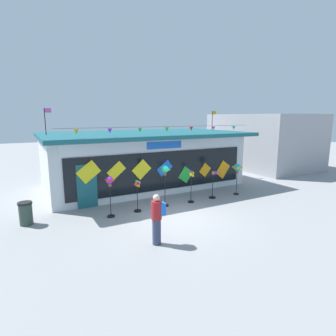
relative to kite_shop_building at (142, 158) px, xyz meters
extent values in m
plane|color=gray|center=(-0.98, -5.85, -1.62)|extent=(80.00, 80.00, 0.00)
cube|color=silver|center=(0.00, 0.06, -0.12)|extent=(10.95, 5.65, 3.00)
cube|color=#195660|center=(0.00, -0.42, 1.48)|extent=(11.35, 6.61, 0.20)
cube|color=silver|center=(0.00, -2.80, 1.06)|extent=(10.07, 0.08, 0.54)
cube|color=blue|center=(0.00, -2.83, 1.06)|extent=(1.97, 0.04, 0.38)
cube|color=black|center=(0.00, -2.79, -0.28)|extent=(9.85, 0.06, 1.98)
cube|color=#195660|center=(-3.94, -2.80, -0.62)|extent=(0.90, 0.07, 2.00)
cube|color=yellow|center=(-3.84, -2.85, 0.04)|extent=(1.13, 0.03, 1.08)
cube|color=yellow|center=(-2.56, -2.85, -0.02)|extent=(0.95, 0.03, 0.91)
cube|color=yellow|center=(-1.28, -2.85, -0.08)|extent=(1.04, 0.03, 1.03)
cube|color=blue|center=(0.00, -2.85, -0.13)|extent=(0.92, 0.03, 0.85)
cube|color=green|center=(1.28, -2.85, -0.61)|extent=(0.93, 0.03, 0.95)
cube|color=orange|center=(2.57, -2.85, -0.46)|extent=(0.81, 0.03, 0.82)
cube|color=orange|center=(3.85, -2.85, -0.56)|extent=(1.05, 0.03, 1.10)
cylinder|color=black|center=(0.00, -3.10, 2.00)|extent=(10.51, 0.01, 0.01)
cone|color=orange|center=(-4.31, -3.10, 1.86)|extent=(0.20, 0.20, 0.22)
cone|color=purple|center=(-2.87, -3.10, 1.86)|extent=(0.20, 0.20, 0.22)
cone|color=green|center=(-1.44, -3.10, 1.86)|extent=(0.20, 0.20, 0.22)
cone|color=green|center=(0.00, -3.10, 1.86)|extent=(0.20, 0.20, 0.22)
cone|color=red|center=(1.44, -3.10, 1.86)|extent=(0.20, 0.20, 0.22)
cone|color=#EA4CA3|center=(2.88, -3.10, 1.86)|extent=(0.20, 0.20, 0.22)
cone|color=#19B7BC|center=(4.32, -3.10, 1.86)|extent=(0.20, 0.20, 0.22)
cylinder|color=black|center=(-5.22, 0.06, 2.24)|extent=(0.04, 0.04, 1.32)
cube|color=#EA4CA3|center=(-5.06, 0.06, 2.78)|extent=(0.32, 0.02, 0.22)
cylinder|color=black|center=(5.23, 0.06, 2.22)|extent=(0.04, 0.04, 1.28)
cube|color=orange|center=(5.39, 0.06, 2.74)|extent=(0.32, 0.02, 0.22)
cylinder|color=black|center=(-3.38, -4.47, -1.59)|extent=(0.30, 0.30, 0.06)
cylinder|color=black|center=(-3.38, -4.47, -0.91)|extent=(0.03, 0.03, 1.42)
sphere|color=purple|center=(-3.38, -4.47, -0.05)|extent=(0.30, 0.30, 0.30)
cube|color=red|center=(-3.38, -4.47, -0.05)|extent=(0.31, 0.31, 0.07)
cube|color=brown|center=(-3.38, -4.47, -0.26)|extent=(0.10, 0.10, 0.10)
cylinder|color=black|center=(-2.15, -4.38, -1.59)|extent=(0.32, 0.32, 0.06)
cylinder|color=black|center=(-2.15, -4.38, -0.99)|extent=(0.03, 0.03, 1.27)
cylinder|color=black|center=(-2.15, -4.42, -0.35)|extent=(0.06, 0.04, 0.06)
cone|color=#EA4CA3|center=(-2.05, -4.42, -0.35)|extent=(0.15, 0.16, 0.15)
cone|color=green|center=(-2.15, -4.42, -0.25)|extent=(0.16, 0.15, 0.15)
cone|color=red|center=(-2.25, -4.42, -0.35)|extent=(0.15, 0.16, 0.15)
cone|color=orange|center=(-2.15, -4.42, -0.45)|extent=(0.16, 0.15, 0.15)
cylinder|color=black|center=(-0.75, -4.31, -1.59)|extent=(0.34, 0.34, 0.06)
cylinder|color=black|center=(-0.75, -4.31, -0.83)|extent=(0.03, 0.03, 1.57)
sphere|color=#19B7BC|center=(-0.75, -4.31, 0.13)|extent=(0.35, 0.35, 0.35)
cube|color=green|center=(-0.75, -4.31, 0.13)|extent=(0.35, 0.35, 0.08)
cube|color=brown|center=(-0.75, -4.31, -0.11)|extent=(0.10, 0.10, 0.10)
cylinder|color=black|center=(0.62, -4.41, -1.59)|extent=(0.30, 0.30, 0.06)
cylinder|color=black|center=(0.62, -4.41, -0.90)|extent=(0.03, 0.03, 1.44)
cylinder|color=black|center=(0.62, -4.45, -0.18)|extent=(0.06, 0.04, 0.06)
cone|color=yellow|center=(0.72, -4.45, -0.18)|extent=(0.15, 0.16, 0.15)
cone|color=purple|center=(0.62, -4.45, -0.08)|extent=(0.16, 0.15, 0.15)
cone|color=yellow|center=(0.52, -4.45, -0.18)|extent=(0.15, 0.16, 0.15)
cone|color=yellow|center=(0.62, -4.45, -0.29)|extent=(0.16, 0.15, 0.15)
cylinder|color=black|center=(1.97, -4.34, -1.59)|extent=(0.35, 0.35, 0.06)
cylinder|color=black|center=(1.97, -4.34, -0.96)|extent=(0.03, 0.03, 1.32)
cone|color=purple|center=(2.21, -4.34, -0.30)|extent=(0.50, 0.29, 0.20)
cylinder|color=orange|center=(1.97, -4.34, -0.30)|extent=(0.03, 0.16, 0.16)
cylinder|color=black|center=(3.51, -4.41, -1.59)|extent=(0.29, 0.29, 0.06)
cylinder|color=black|center=(3.51, -4.41, -0.98)|extent=(0.03, 0.03, 1.28)
sphere|color=#19B7BC|center=(3.51, -4.41, -0.15)|extent=(0.39, 0.39, 0.39)
cube|color=orange|center=(3.51, -4.41, -0.15)|extent=(0.39, 0.39, 0.09)
cube|color=brown|center=(3.51, -4.41, -0.40)|extent=(0.10, 0.10, 0.10)
cylinder|color=#333D56|center=(-2.80, -7.58, -1.19)|extent=(0.28, 0.28, 0.86)
cylinder|color=maroon|center=(-2.80, -7.58, -0.46)|extent=(0.34, 0.34, 0.60)
sphere|color=beige|center=(-2.80, -7.58, -0.05)|extent=(0.22, 0.22, 0.22)
cube|color=blue|center=(-2.60, -7.61, -0.43)|extent=(0.20, 0.28, 0.38)
cylinder|color=#2D4238|center=(-6.47, -3.71, -1.21)|extent=(0.48, 0.48, 0.82)
cylinder|color=black|center=(-6.47, -3.71, -0.76)|extent=(0.52, 0.52, 0.08)
cube|color=#99999E|center=(11.16, 0.90, 0.52)|extent=(5.72, 7.74, 4.29)
camera|label=1|loc=(-6.46, -15.06, 2.47)|focal=29.23mm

